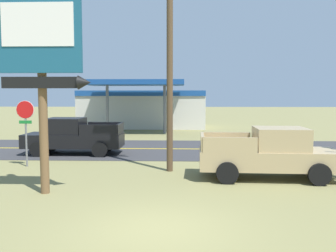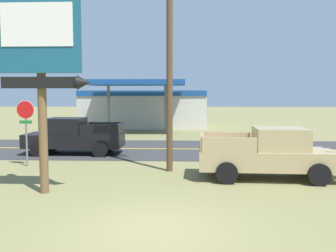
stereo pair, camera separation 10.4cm
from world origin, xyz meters
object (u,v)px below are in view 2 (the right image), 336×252
Objects in this scene: stop_sign at (26,121)px; pickup_tan_parked_on_lawn at (269,154)px; motel_sign at (41,55)px; utility_pole at (170,43)px; gas_station at (144,108)px; pickup_black_on_road at (73,136)px.

stop_sign is 10.53m from pickup_tan_parked_on_lawn.
motel_sign is 8.87m from pickup_tan_parked_on_lawn.
utility_pole is 0.83× the size of gas_station.
gas_station is 2.27× the size of pickup_tan_parked_on_lawn.
gas_station is at bearing 81.21° from stop_sign.
pickup_black_on_road is at bearing 100.45° from motel_sign.
stop_sign is at bearing 119.35° from motel_sign.
motel_sign is 5.50m from utility_pole.
utility_pole is 1.89× the size of pickup_tan_parked_on_lawn.
motel_sign is 0.55× the size of gas_station.
motel_sign is at bearing -135.92° from utility_pole.
gas_station is 23.32m from pickup_tan_parked_on_lawn.
gas_station reaches higher than pickup_black_on_road.
utility_pole is at bearing 162.06° from pickup_tan_parked_on_lawn.
utility_pole reaches higher than gas_station.
stop_sign is 3.81m from pickup_black_on_road.
utility_pole reaches higher than motel_sign.
stop_sign is at bearing -106.73° from pickup_black_on_road.
pickup_tan_parked_on_lawn is (10.29, -1.98, -1.06)m from stop_sign.
motel_sign reaches higher than pickup_black_on_road.
stop_sign is (-2.53, 4.50, -2.41)m from motel_sign.
stop_sign is at bearing 169.11° from pickup_tan_parked_on_lawn.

